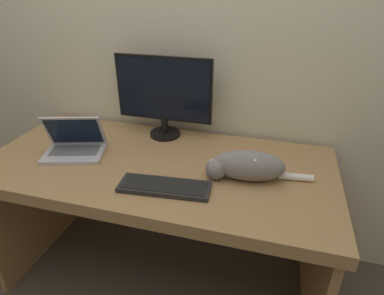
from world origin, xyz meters
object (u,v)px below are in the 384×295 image
(monitor, at_px, (164,95))
(external_keyboard, at_px, (164,187))
(cat, at_px, (246,165))
(laptop, at_px, (75,146))

(monitor, relative_size, external_keyboard, 1.33)
(external_keyboard, relative_size, cat, 0.85)
(laptop, xyz_separation_m, external_keyboard, (0.55, -0.17, -0.03))
(laptop, relative_size, external_keyboard, 0.84)
(cat, bearing_deg, monitor, 140.15)
(monitor, height_order, laptop, monitor)
(monitor, bearing_deg, external_keyboard, -70.46)
(monitor, height_order, external_keyboard, monitor)
(laptop, relative_size, cat, 0.72)
(external_keyboard, bearing_deg, monitor, 104.21)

